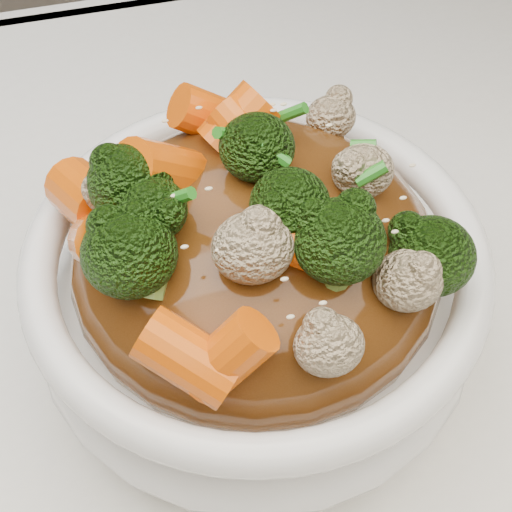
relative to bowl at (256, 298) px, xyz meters
name	(u,v)px	position (x,y,z in m)	size (l,w,h in m)	color
tablecloth	(220,442)	(-0.03, -0.04, -0.06)	(1.20, 0.80, 0.04)	white
bowl	(256,298)	(0.00, 0.00, 0.00)	(0.22, 0.22, 0.09)	white
sauce_base	(256,260)	(0.00, 0.00, 0.03)	(0.18, 0.18, 0.10)	#4F290D
carrots	(256,163)	(0.00, 0.00, 0.10)	(0.18, 0.18, 0.05)	#E85B07
broccoli	(256,165)	(0.00, 0.00, 0.09)	(0.18, 0.18, 0.05)	black
cauliflower	(256,168)	(0.00, 0.00, 0.09)	(0.18, 0.18, 0.04)	tan
scallions	(256,161)	(0.00, 0.00, 0.10)	(0.13, 0.13, 0.02)	#247A1C
sesame_seeds	(256,161)	(0.00, 0.00, 0.10)	(0.16, 0.16, 0.01)	beige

